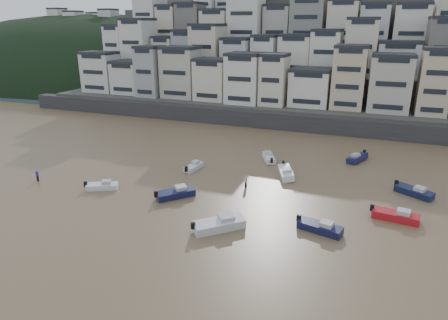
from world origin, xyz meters
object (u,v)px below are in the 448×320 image
at_px(boat_i, 357,157).
at_px(boat_e, 286,171).
at_px(boat_d, 396,214).
at_px(person_pink, 246,182).
at_px(boat_j, 102,185).
at_px(boat_f, 194,166).
at_px(boat_a, 219,223).
at_px(boat_c, 175,192).
at_px(boat_h, 269,157).
at_px(boat_b, 320,226).
at_px(boat_g, 414,190).
at_px(person_blue, 37,175).

bearing_deg(boat_i, boat_e, -17.54).
distance_m(boat_d, boat_i, 21.28).
height_order(boat_e, person_pink, person_pink).
relative_size(boat_e, boat_j, 1.29).
relative_size(boat_f, boat_j, 0.97).
distance_m(boat_a, boat_f, 19.99).
xyz_separation_m(boat_c, boat_d, (27.27, 3.64, 0.01)).
xyz_separation_m(boat_i, person_pink, (-13.99, -17.54, 0.13)).
distance_m(boat_c, boat_h, 20.55).
xyz_separation_m(boat_b, boat_f, (-21.63, 13.01, -0.12)).
bearing_deg(boat_g, person_pink, -134.28).
xyz_separation_m(boat_b, boat_g, (10.41, 14.62, 0.00)).
bearing_deg(boat_c, person_blue, 136.79).
bearing_deg(boat_g, boat_e, -150.62).
bearing_deg(boat_e, boat_j, -79.73).
distance_m(boat_e, boat_j, 26.90).
relative_size(boat_c, boat_g, 1.04).
bearing_deg(person_pink, boat_h, 89.89).
relative_size(boat_h, person_pink, 2.97).
xyz_separation_m(boat_a, boat_d, (18.59, 9.74, -0.10)).
bearing_deg(boat_j, boat_g, -7.95).
bearing_deg(boat_h, boat_e, -170.54).
xyz_separation_m(boat_g, person_pink, (-22.04, -5.56, 0.12)).
bearing_deg(boat_a, boat_g, -2.43).
xyz_separation_m(boat_f, boat_g, (32.04, 1.61, 0.13)).
distance_m(boat_e, boat_f, 14.53).
bearing_deg(boat_d, boat_f, 174.03).
bearing_deg(boat_c, boat_i, -0.48).
height_order(boat_f, boat_h, boat_h).
height_order(boat_b, person_pink, person_pink).
bearing_deg(boat_h, boat_f, 104.62).
relative_size(boat_g, person_blue, 3.14).
bearing_deg(boat_a, person_blue, 129.00).
distance_m(boat_f, boat_i, 27.57).
relative_size(boat_i, person_blue, 3.11).
distance_m(boat_e, boat_h, 7.54).
height_order(boat_c, boat_d, boat_d).
bearing_deg(person_blue, boat_e, 23.87).
distance_m(boat_g, person_blue, 53.38).
distance_m(boat_j, person_pink, 20.15).
distance_m(boat_a, boat_i, 32.94).
xyz_separation_m(boat_c, boat_f, (-2.32, 10.60, -0.16)).
height_order(boat_b, boat_e, boat_e).
relative_size(boat_b, boat_c, 0.95).
relative_size(person_blue, person_pink, 1.00).
height_order(boat_h, person_blue, person_blue).
bearing_deg(boat_b, boat_c, -173.17).
bearing_deg(boat_h, boat_g, -132.84).
xyz_separation_m(boat_d, boat_j, (-38.13, -4.89, -0.15)).
relative_size(boat_a, boat_c, 1.14).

